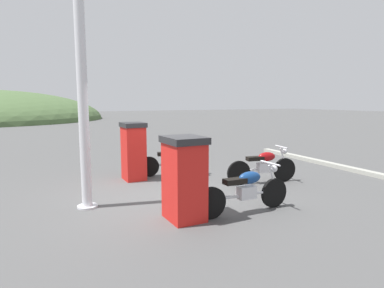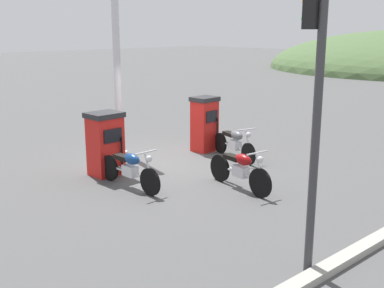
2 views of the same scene
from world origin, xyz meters
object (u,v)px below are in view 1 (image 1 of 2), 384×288
object	(u,v)px
fuel_pump_far	(134,151)
motorcycle_near_pump	(246,190)
canopy_support_pole	(83,95)
motorcycle_far_pump	(174,160)
fuel_pump_near	(184,178)
motorcycle_extra	(263,166)

from	to	relation	value
fuel_pump_far	motorcycle_near_pump	bearing A→B (deg)	-71.14
fuel_pump_far	canopy_support_pole	size ratio (longest dim) A/B	0.34
motorcycle_near_pump	canopy_support_pole	bearing A→B (deg)	148.79
motorcycle_far_pump	fuel_pump_near	bearing A→B (deg)	-109.55
motorcycle_near_pump	motorcycle_extra	xyz separation A→B (m)	(1.73, 1.68, 0.01)
fuel_pump_near	canopy_support_pole	size ratio (longest dim) A/B	0.33
fuel_pump_near	motorcycle_far_pump	size ratio (longest dim) A/B	0.80
fuel_pump_near	canopy_support_pole	xyz separation A→B (m)	(-1.50, 1.45, 1.47)
fuel_pump_far	motorcycle_near_pump	world-z (taller)	fuel_pump_far
fuel_pump_far	canopy_support_pole	world-z (taller)	canopy_support_pole
fuel_pump_far	motorcycle_extra	bearing A→B (deg)	-32.08
fuel_pump_far	motorcycle_near_pump	xyz separation A→B (m)	(1.20, -3.52, -0.34)
motorcycle_near_pump	motorcycle_extra	world-z (taller)	motorcycle_extra
motorcycle_extra	canopy_support_pole	world-z (taller)	canopy_support_pole
motorcycle_extra	fuel_pump_far	bearing A→B (deg)	147.92
fuel_pump_near	motorcycle_extra	xyz separation A→B (m)	(2.93, 1.49, -0.31)
fuel_pump_near	motorcycle_near_pump	world-z (taller)	fuel_pump_near
fuel_pump_near	motorcycle_near_pump	xyz separation A→B (m)	(1.20, -0.19, -0.32)
motorcycle_near_pump	fuel_pump_far	bearing A→B (deg)	108.86
fuel_pump_far	motorcycle_far_pump	size ratio (longest dim) A/B	0.82
canopy_support_pole	motorcycle_near_pump	bearing A→B (deg)	-31.21
motorcycle_far_pump	motorcycle_extra	xyz separation A→B (m)	(1.76, -1.81, 0.01)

